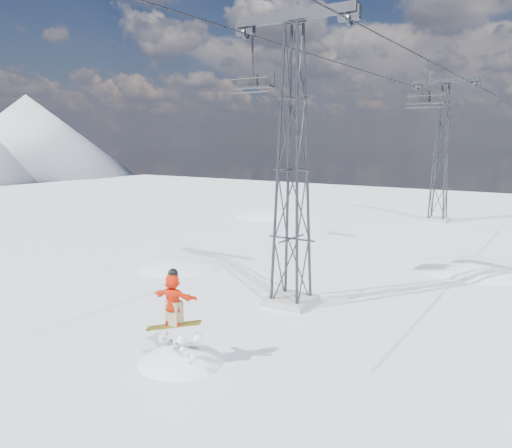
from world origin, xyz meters
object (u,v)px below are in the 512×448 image
object	(u,v)px
snowboarder_jump	(183,411)
lift_tower_far	(441,155)
lift_tower_near	(292,171)
lift_chair_near	(253,83)

from	to	relation	value
snowboarder_jump	lift_tower_far	bearing A→B (deg)	89.65
lift_tower_near	snowboarder_jump	bearing A→B (deg)	-91.71
lift_tower_far	lift_tower_near	bearing A→B (deg)	-90.00
lift_chair_near	lift_tower_near	bearing A→B (deg)	-14.60
lift_tower_near	lift_tower_far	xyz separation A→B (m)	(0.00, 25.00, 0.00)
lift_tower_near	snowboarder_jump	distance (m)	9.66
snowboarder_jump	lift_chair_near	world-z (taller)	lift_chair_near
lift_tower_near	lift_chair_near	bearing A→B (deg)	165.40
lift_tower_far	snowboarder_jump	bearing A→B (deg)	-90.35
lift_tower_far	snowboarder_jump	world-z (taller)	lift_tower_far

